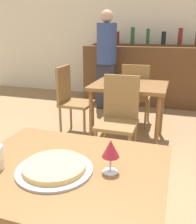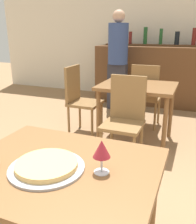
% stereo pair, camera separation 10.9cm
% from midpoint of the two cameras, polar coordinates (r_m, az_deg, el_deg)
% --- Properties ---
extents(wall_back, '(8.00, 0.05, 2.80)m').
position_cam_midpoint_polar(wall_back, '(5.32, 12.97, 18.12)').
color(wall_back, silver).
rests_on(wall_back, ground_plane).
extents(dining_table_near, '(0.94, 0.76, 0.75)m').
position_cam_midpoint_polar(dining_table_near, '(1.27, -9.75, -15.88)').
color(dining_table_near, brown).
rests_on(dining_table_near, ground_plane).
extents(dining_table_far, '(0.90, 0.72, 0.74)m').
position_cam_midpoint_polar(dining_table_far, '(3.09, 6.09, 4.58)').
color(dining_table_far, brown).
rests_on(dining_table_far, ground_plane).
extents(bar_counter, '(2.60, 0.56, 1.08)m').
position_cam_midpoint_polar(bar_counter, '(4.89, 11.69, 8.11)').
color(bar_counter, brown).
rests_on(bar_counter, ground_plane).
extents(bar_back_shelf, '(2.39, 0.24, 0.34)m').
position_cam_midpoint_polar(bar_back_shelf, '(4.96, 12.42, 15.32)').
color(bar_back_shelf, brown).
rests_on(bar_back_shelf, bar_counter).
extents(chair_far_side_front, '(0.40, 0.40, 0.92)m').
position_cam_midpoint_polar(chair_far_side_front, '(2.63, 3.60, -0.51)').
color(chair_far_side_front, olive).
rests_on(chair_far_side_front, ground_plane).
extents(chair_far_side_back, '(0.40, 0.40, 0.92)m').
position_cam_midpoint_polar(chair_far_side_back, '(3.63, 7.78, 4.56)').
color(chair_far_side_back, olive).
rests_on(chair_far_side_back, ground_plane).
extents(chair_far_side_left, '(0.40, 0.40, 0.92)m').
position_cam_midpoint_polar(chair_far_side_left, '(3.37, -7.17, 3.53)').
color(chair_far_side_left, olive).
rests_on(chair_far_side_left, ground_plane).
extents(pizza_tray, '(0.35, 0.35, 0.04)m').
position_cam_midpoint_polar(pizza_tray, '(1.19, -12.56, -12.35)').
color(pizza_tray, '#A3A3A8').
rests_on(pizza_tray, dining_table_near).
extents(person_standing, '(0.34, 0.34, 1.69)m').
position_cam_midpoint_polar(person_standing, '(4.42, 1.23, 12.35)').
color(person_standing, '#2D2D38').
rests_on(person_standing, ground_plane).
extents(wine_glass, '(0.08, 0.08, 0.16)m').
position_cam_midpoint_polar(wine_glass, '(1.11, 0.09, -8.61)').
color(wine_glass, silver).
rests_on(wine_glass, dining_table_near).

